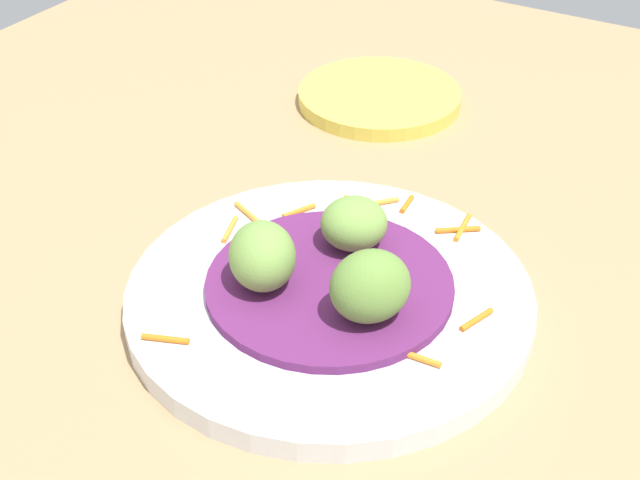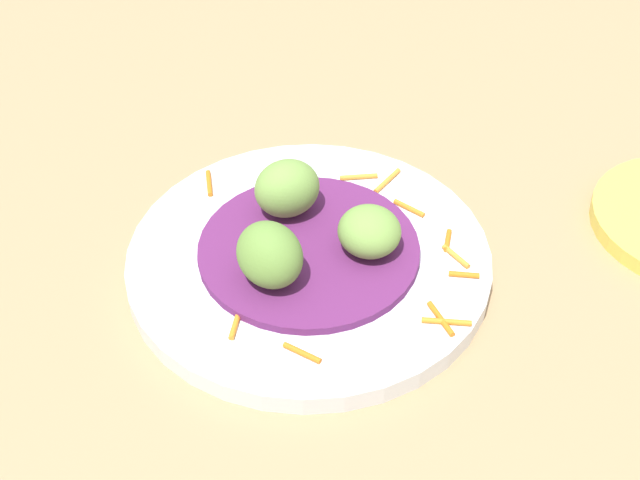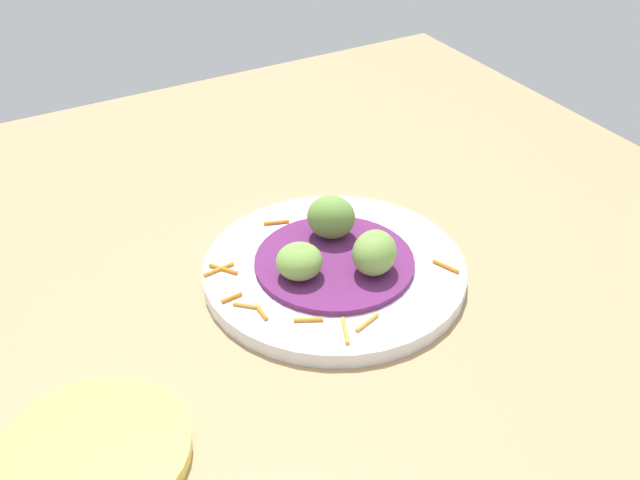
% 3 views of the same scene
% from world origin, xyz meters
% --- Properties ---
extents(table_surface, '(1.10, 1.10, 0.02)m').
position_xyz_m(table_surface, '(0.00, 0.00, 0.01)').
color(table_surface, tan).
rests_on(table_surface, ground).
extents(main_plate, '(0.27, 0.27, 0.02)m').
position_xyz_m(main_plate, '(-0.04, -0.01, 0.03)').
color(main_plate, silver).
rests_on(main_plate, table_surface).
extents(cabbage_bed, '(0.17, 0.17, 0.01)m').
position_xyz_m(cabbage_bed, '(-0.04, -0.01, 0.04)').
color(cabbage_bed, '#60235B').
rests_on(cabbage_bed, main_plate).
extents(carrot_garnish, '(0.23, 0.22, 0.00)m').
position_xyz_m(carrot_garnish, '(0.00, 0.00, 0.04)').
color(carrot_garnish, orange).
rests_on(carrot_garnish, main_plate).
extents(guac_scoop_left, '(0.06, 0.06, 0.04)m').
position_xyz_m(guac_scoop_left, '(-0.00, -0.00, 0.06)').
color(guac_scoop_left, '#759E47').
rests_on(guac_scoop_left, cabbage_bed).
extents(guac_scoop_center, '(0.07, 0.07, 0.04)m').
position_xyz_m(guac_scoop_center, '(-0.07, 0.03, 0.07)').
color(guac_scoop_center, '#759E47').
rests_on(guac_scoop_center, cabbage_bed).
extents(guac_scoop_right, '(0.07, 0.07, 0.05)m').
position_xyz_m(guac_scoop_right, '(-0.06, -0.05, 0.07)').
color(guac_scoop_right, olive).
rests_on(guac_scoop_right, cabbage_bed).
extents(side_plate_small, '(0.15, 0.15, 0.01)m').
position_xyz_m(side_plate_small, '(0.24, 0.10, 0.03)').
color(side_plate_small, '#E0CC4C').
rests_on(side_plate_small, table_surface).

